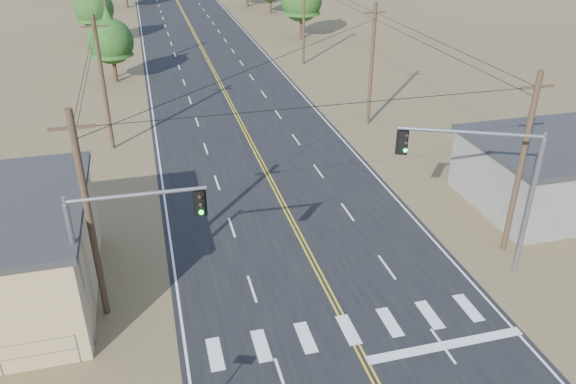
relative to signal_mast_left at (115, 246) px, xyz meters
name	(u,v)px	position (x,y,z in m)	size (l,w,h in m)	color
road	(252,144)	(9.47, 20.05, -4.83)	(15.00, 200.00, 0.02)	black
utility_pole_left_near	(89,218)	(-1.03, 2.05, 0.28)	(1.80, 0.30, 10.00)	#4C3826
utility_pole_left_mid	(103,83)	(-1.03, 22.05, 0.28)	(1.80, 0.30, 10.00)	#4C3826
utility_pole_left_far	(109,28)	(-1.03, 42.05, 0.28)	(1.80, 0.30, 10.00)	#4C3826
utility_pole_right_near	(521,165)	(19.97, 2.05, 0.28)	(1.80, 0.30, 10.00)	#4C3826
utility_pole_right_mid	(372,64)	(19.97, 22.05, 0.28)	(1.80, 0.30, 10.00)	#4C3826
utility_pole_right_far	(304,18)	(19.97, 42.05, 0.28)	(1.80, 0.30, 10.00)	#4C3826
signal_mast_left	(115,246)	(0.00, 0.00, 0.00)	(5.46, 0.55, 7.21)	gray
signal_mast_right	(492,178)	(17.51, 0.85, 0.42)	(6.19, 2.94, 7.73)	gray
tree_left_near	(110,37)	(-0.96, 40.19, -0.18)	(4.57, 4.57, 7.61)	#3F2D1E
tree_left_mid	(93,4)	(-3.32, 58.51, 0.21)	(4.95, 4.95, 8.26)	#3F2D1E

